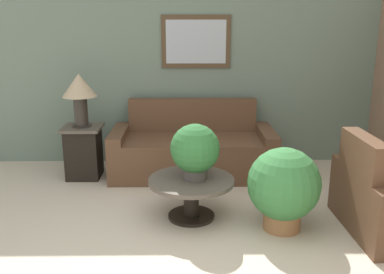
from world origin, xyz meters
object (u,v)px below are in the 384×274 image
(coffee_table, at_px, (191,189))
(table_lamp, at_px, (79,90))
(potted_plant_on_table, at_px, (195,150))
(side_table, at_px, (84,151))
(couch_main, at_px, (193,150))
(potted_plant_floor, at_px, (284,186))

(coffee_table, relative_size, table_lamp, 1.30)
(coffee_table, relative_size, potted_plant_on_table, 1.55)
(coffee_table, bearing_deg, table_lamp, 138.43)
(side_table, relative_size, potted_plant_on_table, 1.19)
(table_lamp, bearing_deg, couch_main, 4.79)
(side_table, height_order, potted_plant_floor, potted_plant_floor)
(couch_main, xyz_separation_m, potted_plant_floor, (0.81, -1.53, 0.12))
(coffee_table, height_order, table_lamp, table_lamp)
(coffee_table, height_order, potted_plant_on_table, potted_plant_on_table)
(side_table, height_order, table_lamp, table_lamp)
(potted_plant_floor, bearing_deg, table_lamp, 146.70)
(potted_plant_on_table, xyz_separation_m, potted_plant_floor, (0.81, -0.27, -0.27))
(couch_main, xyz_separation_m, potted_plant_on_table, (0.00, -1.27, 0.39))
(coffee_table, xyz_separation_m, table_lamp, (-1.32, 1.17, 0.80))
(couch_main, xyz_separation_m, table_lamp, (-1.35, -0.11, 0.79))
(couch_main, height_order, table_lamp, table_lamp)
(couch_main, distance_m, coffee_table, 1.28)
(coffee_table, height_order, potted_plant_floor, potted_plant_floor)
(coffee_table, distance_m, potted_plant_on_table, 0.40)
(side_table, distance_m, table_lamp, 0.76)
(coffee_table, bearing_deg, side_table, 138.43)
(couch_main, bearing_deg, potted_plant_floor, -62.13)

